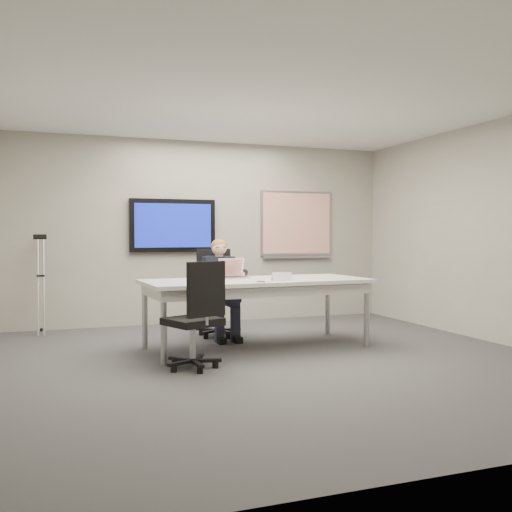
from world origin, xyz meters
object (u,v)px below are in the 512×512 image
object	(u,v)px
conference_table	(257,287)
office_chair_far	(217,309)
office_chair_near	(195,336)
seated_person	(222,299)
laptop	(233,273)

from	to	relation	value
conference_table	office_chair_far	bearing A→B (deg)	99.59
office_chair_near	seated_person	distance (m)	1.72
office_chair_near	laptop	world-z (taller)	office_chair_near
office_chair_near	seated_person	bearing A→B (deg)	-137.91
office_chair_far	office_chair_near	world-z (taller)	office_chair_far
conference_table	office_chair_near	size ratio (longest dim) A/B	2.50
office_chair_far	laptop	bearing A→B (deg)	-87.20
conference_table	office_chair_near	distance (m)	1.33
office_chair_near	laptop	size ratio (longest dim) A/B	3.05
office_chair_far	laptop	world-z (taller)	office_chair_far
seated_person	laptop	distance (m)	0.55
office_chair_far	office_chair_near	xyz separation A→B (m)	(-0.73, -1.80, -0.02)
office_chair_far	office_chair_near	distance (m)	1.95
conference_table	office_chair_near	xyz separation A→B (m)	(-0.95, -0.84, -0.39)
office_chair_far	laptop	size ratio (longest dim) A/B	3.25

